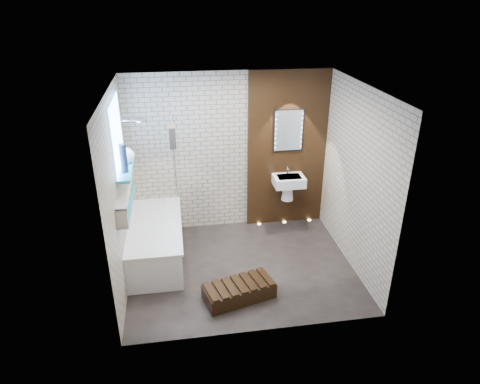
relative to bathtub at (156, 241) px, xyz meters
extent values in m
plane|color=black|center=(1.22, -0.45, -0.29)|extent=(3.20, 3.20, 0.00)
cube|color=tan|center=(1.22, 0.85, 1.01)|extent=(3.20, 0.04, 2.60)
cube|color=tan|center=(1.22, -1.75, 1.01)|extent=(3.20, 0.04, 2.60)
cube|color=tan|center=(-0.38, -0.45, 1.01)|extent=(0.04, 2.60, 2.60)
cube|color=tan|center=(2.82, -0.45, 1.01)|extent=(0.04, 2.60, 2.60)
plane|color=white|center=(1.22, -0.45, 2.31)|extent=(3.20, 3.20, 0.00)
cube|color=black|center=(2.17, 0.82, 1.01)|extent=(1.30, 0.06, 2.60)
cube|color=#7FADE0|center=(-0.36, -0.10, 1.71)|extent=(0.03, 1.00, 0.90)
cube|color=teal|center=(-0.29, -0.10, 1.24)|extent=(0.18, 1.00, 0.04)
cube|color=teal|center=(-0.31, -0.30, 0.79)|extent=(0.14, 1.30, 0.03)
cube|color=#B2A899|center=(-0.31, -0.30, 1.02)|extent=(0.14, 1.30, 0.03)
cube|color=#B2A899|center=(-0.31, -0.94, 0.91)|extent=(0.14, 0.03, 0.26)
cube|color=#B2A899|center=(-0.31, 0.33, 0.91)|extent=(0.14, 0.03, 0.26)
cube|color=white|center=(0.00, 0.00, -0.02)|extent=(0.75, 1.70, 0.55)
cube|color=white|center=(0.00, 0.00, 0.27)|extent=(0.79, 1.74, 0.03)
cylinder|color=silver|center=(0.15, 0.73, 0.35)|extent=(0.04, 0.04, 0.12)
cube|color=white|center=(0.35, 0.44, 0.99)|extent=(0.01, 0.78, 1.40)
cube|color=black|center=(0.35, 0.15, 1.56)|extent=(0.09, 0.23, 0.30)
cylinder|color=silver|center=(-0.08, 0.50, 1.71)|extent=(0.18, 0.18, 0.02)
cube|color=white|center=(2.17, 0.61, 0.56)|extent=(0.50, 0.36, 0.16)
cone|color=white|center=(2.17, 0.66, 0.34)|extent=(0.20, 0.20, 0.28)
cylinder|color=silver|center=(2.17, 0.71, 0.71)|extent=(0.03, 0.03, 0.14)
cube|color=black|center=(2.17, 0.78, 1.36)|extent=(0.50, 0.02, 0.70)
cube|color=silver|center=(2.17, 0.77, 1.36)|extent=(0.45, 0.01, 0.65)
cube|color=black|center=(1.08, -1.12, -0.19)|extent=(0.99, 0.63, 0.20)
cylinder|color=#B5681B|center=(-0.31, -0.62, 0.85)|extent=(0.04, 0.04, 0.09)
cylinder|color=maroon|center=(-0.31, 0.11, 0.89)|extent=(0.06, 0.06, 0.16)
cylinder|color=maroon|center=(-0.31, -0.63, 0.88)|extent=(0.06, 0.06, 0.15)
cylinder|color=#15203A|center=(-0.28, -0.30, 1.45)|extent=(0.09, 0.09, 0.37)
sphere|color=white|center=(-0.28, 0.02, 1.36)|extent=(0.21, 0.21, 0.21)
cylinder|color=#FFD899|center=(1.72, 0.75, -0.29)|extent=(0.06, 0.06, 0.01)
cylinder|color=#FFD899|center=(2.17, 0.75, -0.29)|extent=(0.06, 0.06, 0.01)
cylinder|color=#FFD899|center=(2.62, 0.75, -0.29)|extent=(0.06, 0.06, 0.01)
camera|label=1|loc=(0.39, -5.59, 3.41)|focal=32.19mm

